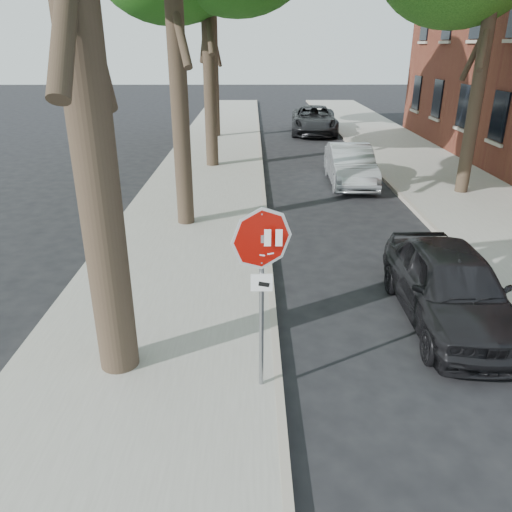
{
  "coord_description": "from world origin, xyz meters",
  "views": [
    {
      "loc": [
        -0.81,
        -5.77,
        4.51
      ],
      "look_at": [
        -0.77,
        0.05,
        2.05
      ],
      "focal_mm": 35.0,
      "sensor_mm": 36.0,
      "label": 1
    }
  ],
  "objects_px": {
    "stop_sign": "(262,266)",
    "car_a": "(450,286)",
    "car_b": "(350,165)",
    "car_d": "(314,120)"
  },
  "relations": [
    {
      "from": "car_b",
      "to": "car_d",
      "type": "xyz_separation_m",
      "value": [
        0.0,
        10.97,
        0.06
      ]
    },
    {
      "from": "car_a",
      "to": "car_b",
      "type": "distance_m",
      "value": 9.48
    },
    {
      "from": "stop_sign",
      "to": "car_d",
      "type": "distance_m",
      "value": 22.68
    },
    {
      "from": "car_a",
      "to": "car_d",
      "type": "bearing_deg",
      "value": 90.64
    },
    {
      "from": "stop_sign",
      "to": "car_d",
      "type": "height_order",
      "value": "stop_sign"
    },
    {
      "from": "car_d",
      "to": "stop_sign",
      "type": "bearing_deg",
      "value": -93.84
    },
    {
      "from": "stop_sign",
      "to": "car_a",
      "type": "relative_size",
      "value": 0.65
    },
    {
      "from": "stop_sign",
      "to": "car_b",
      "type": "height_order",
      "value": "stop_sign"
    },
    {
      "from": "stop_sign",
      "to": "car_a",
      "type": "bearing_deg",
      "value": 30.65
    },
    {
      "from": "car_d",
      "to": "car_a",
      "type": "bearing_deg",
      "value": -85.47
    }
  ]
}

